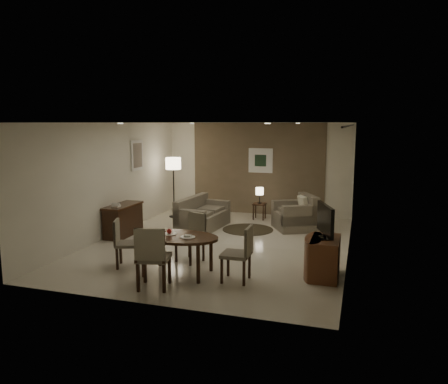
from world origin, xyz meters
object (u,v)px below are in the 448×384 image
(sofa, at_px, (203,213))
(side_table, at_px, (259,211))
(armchair, at_px, (295,212))
(tv_cabinet, at_px, (325,258))
(chair_right, at_px, (236,254))
(floor_lamp, at_px, (174,187))
(chair_near, at_px, (154,257))
(chair_left, at_px, (128,243))
(console_desk, at_px, (123,220))
(chair_far, at_px, (190,238))
(dining_table, at_px, (178,255))

(sofa, height_order, side_table, sofa)
(armchair, bearing_deg, tv_cabinet, -11.53)
(chair_right, xyz_separation_m, floor_lamp, (-3.14, 4.46, 0.38))
(armchair, bearing_deg, floor_lamp, -125.76)
(side_table, xyz_separation_m, floor_lamp, (-2.43, -0.44, 0.63))
(tv_cabinet, xyz_separation_m, armchair, (-1.03, 3.36, 0.09))
(sofa, bearing_deg, chair_near, -165.55)
(tv_cabinet, distance_m, chair_near, 2.98)
(chair_left, relative_size, floor_lamp, 0.52)
(floor_lamp, bearing_deg, chair_left, -77.14)
(console_desk, relative_size, side_table, 2.65)
(chair_near, bearing_deg, floor_lamp, -82.10)
(console_desk, distance_m, chair_far, 2.69)
(chair_far, bearing_deg, armchair, 85.36)
(sofa, relative_size, side_table, 3.72)
(tv_cabinet, xyz_separation_m, floor_lamp, (-4.58, 3.80, 0.51))
(console_desk, xyz_separation_m, tv_cabinet, (4.89, -1.50, -0.03))
(armchair, bearing_deg, dining_table, -49.24)
(chair_left, height_order, chair_right, chair_right)
(console_desk, bearing_deg, sofa, 38.52)
(armchair, bearing_deg, console_desk, -92.93)
(chair_left, distance_m, sofa, 3.31)
(dining_table, bearing_deg, sofa, 102.77)
(chair_left, xyz_separation_m, side_table, (1.44, 4.77, -0.22))
(sofa, distance_m, floor_lamp, 1.71)
(tv_cabinet, bearing_deg, chair_far, 177.77)
(chair_far, bearing_deg, floor_lamp, 139.22)
(dining_table, height_order, floor_lamp, floor_lamp)
(tv_cabinet, distance_m, chair_left, 3.63)
(chair_near, xyz_separation_m, armchair, (1.61, 4.72, -0.09))
(armchair, height_order, floor_lamp, floor_lamp)
(chair_right, bearing_deg, console_desk, -122.64)
(tv_cabinet, distance_m, armchair, 3.51)
(dining_table, bearing_deg, chair_right, -1.19)
(chair_left, bearing_deg, tv_cabinet, -102.23)
(chair_right, bearing_deg, chair_near, -60.18)
(side_table, bearing_deg, console_desk, -134.96)
(console_desk, relative_size, dining_table, 0.80)
(tv_cabinet, height_order, side_table, tv_cabinet)
(chair_left, relative_size, chair_right, 0.93)
(chair_far, distance_m, sofa, 2.76)
(chair_far, distance_m, armchair, 3.61)
(tv_cabinet, height_order, chair_left, chair_left)
(chair_left, height_order, side_table, chair_left)
(dining_table, xyz_separation_m, chair_near, (-0.11, -0.73, 0.18))
(chair_far, relative_size, floor_lamp, 0.55)
(console_desk, height_order, chair_left, chair_left)
(dining_table, xyz_separation_m, floor_lamp, (-2.05, 4.43, 0.51))
(floor_lamp, bearing_deg, tv_cabinet, -39.68)
(chair_left, bearing_deg, console_desk, 11.94)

